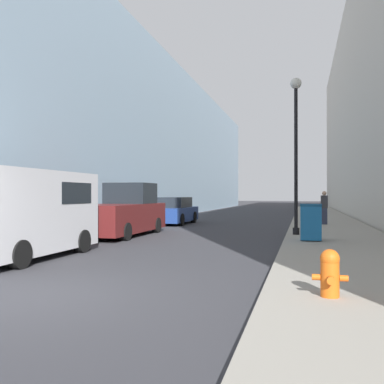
{
  "coord_description": "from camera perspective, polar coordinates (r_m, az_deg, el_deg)",
  "views": [
    {
      "loc": [
        4.39,
        -5.89,
        1.64
      ],
      "look_at": [
        -1.17,
        15.39,
        1.76
      ],
      "focal_mm": 40.0,
      "sensor_mm": 36.0,
      "label": 1
    }
  ],
  "objects": [
    {
      "name": "pedestrian_on_sidewalk",
      "position": [
        22.22,
        17.22,
        -2.0
      ],
      "size": [
        0.33,
        0.22,
        1.65
      ],
      "color": "#2D3347",
      "rests_on": "sidewalk_right"
    },
    {
      "name": "ground_plane",
      "position": [
        7.53,
        -22.09,
        -12.85
      ],
      "size": [
        200.0,
        200.0,
        0.0
      ],
      "primitive_type": "plane",
      "color": "#333338"
    },
    {
      "name": "lamppost",
      "position": [
        16.45,
        13.69,
        7.26
      ],
      "size": [
        0.41,
        0.41,
        5.82
      ],
      "color": "black",
      "rests_on": "sidewalk_right"
    },
    {
      "name": "trash_bin",
      "position": [
        14.32,
        15.56,
        -3.84
      ],
      "size": [
        0.67,
        0.69,
        1.18
      ],
      "color": "#19609E",
      "rests_on": "sidewalk_right"
    },
    {
      "name": "fire_hydrant",
      "position": [
        6.63,
        17.91,
        -10.1
      ],
      "size": [
        0.51,
        0.39,
        0.69
      ],
      "color": "#D15614",
      "rests_on": "sidewalk_right"
    },
    {
      "name": "sidewalk_right",
      "position": [
        23.97,
        17.53,
        -4.04
      ],
      "size": [
        3.66,
        60.0,
        0.15
      ],
      "color": "gray",
      "rests_on": "ground"
    },
    {
      "name": "white_van",
      "position": [
        11.84,
        -21.42,
        -2.26
      ],
      "size": [
        2.08,
        4.42,
        2.24
      ],
      "color": "silver",
      "rests_on": "ground"
    },
    {
      "name": "pickup_truck",
      "position": [
        17.28,
        -9.15,
        -2.82
      ],
      "size": [
        2.0,
        5.25,
        2.1
      ],
      "color": "#561919",
      "rests_on": "ground"
    },
    {
      "name": "building_left_glass",
      "position": [
        35.57,
        -10.83,
        6.4
      ],
      "size": [
        12.0,
        60.0,
        11.58
      ],
      "color": "#849EB2",
      "rests_on": "ground"
    },
    {
      "name": "parked_sedan_near",
      "position": [
        23.71,
        -2.44,
        -2.61
      ],
      "size": [
        1.81,
        4.4,
        1.48
      ],
      "color": "navy",
      "rests_on": "ground"
    }
  ]
}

